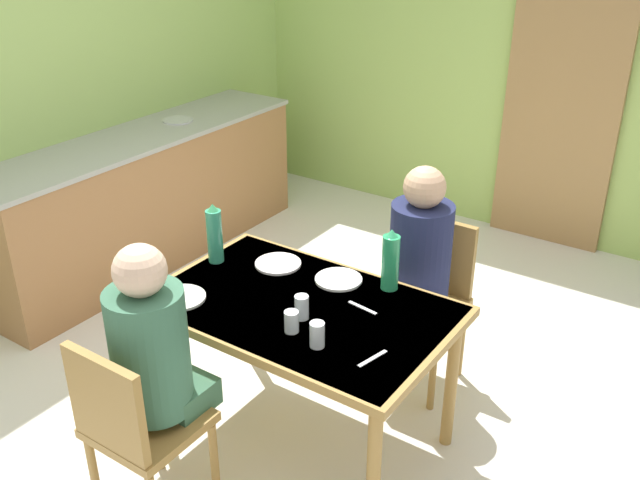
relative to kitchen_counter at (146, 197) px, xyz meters
name	(u,v)px	position (x,y,z in m)	size (l,w,h in m)	color
ground_plane	(280,399)	(1.72, -0.77, -0.45)	(7.00, 7.00, 0.00)	silver
wall_back	(503,49)	(1.72, 1.93, 0.88)	(4.31, 0.10, 2.67)	#9DBF60
wall_left	(85,65)	(-0.33, -0.09, 0.88)	(0.10, 4.04, 2.67)	#9DBF63
door_wooden	(562,108)	(2.22, 1.85, 0.55)	(0.80, 0.05, 2.00)	#987244
kitchen_counter	(146,197)	(0.00, 0.00, 0.00)	(0.61, 2.50, 0.91)	#9A683F
dining_table	(301,320)	(1.98, -0.92, 0.21)	(1.31, 0.83, 0.73)	olive
chair_near_diner	(134,425)	(1.74, -1.69, 0.05)	(0.40, 0.40, 0.87)	olive
chair_far_diner	(428,293)	(2.23, -0.15, 0.05)	(0.40, 0.40, 0.87)	olive
person_near_diner	(152,347)	(1.74, -1.56, 0.33)	(0.30, 0.37, 0.77)	#366045
person_far_diner	(419,254)	(2.23, -0.29, 0.33)	(0.30, 0.37, 0.77)	#1A2845
water_bottle_green_near	(215,234)	(1.41, -0.83, 0.43)	(0.07, 0.07, 0.30)	#308E6A
water_bottle_green_far	(390,261)	(2.23, -0.58, 0.42)	(0.08, 0.08, 0.29)	#289B5D
dinner_plate_near_left	(180,298)	(1.52, -1.18, 0.29)	(0.22, 0.22, 0.01)	white
dinner_plate_near_right	(278,264)	(1.68, -0.69, 0.29)	(0.22, 0.22, 0.01)	white
dinner_plate_far_center	(339,279)	(2.00, -0.66, 0.29)	(0.22, 0.22, 0.01)	white
drinking_glass_by_near_diner	(302,307)	(2.05, -1.01, 0.34)	(0.06, 0.06, 0.11)	silver
drinking_glass_by_far_diner	(292,322)	(2.07, -1.11, 0.33)	(0.06, 0.06, 0.09)	silver
drinking_glass_spare_center	(317,335)	(2.22, -1.14, 0.34)	(0.06, 0.06, 0.11)	silver
cutlery_knife_near	(373,358)	(2.44, -1.09, 0.29)	(0.15, 0.02, 0.00)	silver
cutlery_fork_near	(362,308)	(2.22, -0.80, 0.29)	(0.15, 0.02, 0.00)	silver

